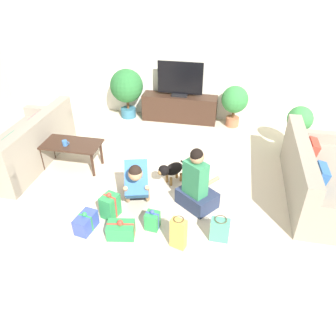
% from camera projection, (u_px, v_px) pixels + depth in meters
% --- Properties ---
extents(ground_plane, '(16.00, 16.00, 0.00)m').
position_uv_depth(ground_plane, '(158.00, 183.00, 5.22)').
color(ground_plane, beige).
extents(wall_back, '(8.40, 0.06, 2.60)m').
position_uv_depth(wall_back, '(186.00, 56.00, 6.64)').
color(wall_back, white).
rests_on(wall_back, ground_plane).
extents(sofa_left, '(0.93, 2.09, 0.83)m').
position_uv_depth(sofa_left, '(26.00, 146.00, 5.61)').
color(sofa_left, gray).
rests_on(sofa_left, ground_plane).
extents(sofa_right, '(0.93, 2.09, 0.83)m').
position_uv_depth(sofa_right, '(318.00, 179.00, 4.81)').
color(sofa_right, gray).
rests_on(sofa_right, ground_plane).
extents(coffee_table, '(1.02, 0.51, 0.46)m').
position_uv_depth(coffee_table, '(70.00, 146.00, 5.39)').
color(coffee_table, '#382319').
rests_on(coffee_table, ground_plane).
extents(tv_console, '(1.57, 0.39, 0.55)m').
position_uv_depth(tv_console, '(180.00, 108.00, 7.00)').
color(tv_console, '#382319').
rests_on(tv_console, ground_plane).
extents(tv, '(0.93, 0.20, 0.71)m').
position_uv_depth(tv, '(180.00, 81.00, 6.68)').
color(tv, black).
rests_on(tv, tv_console).
extents(potted_plant_back_left, '(0.70, 0.70, 1.05)m').
position_uv_depth(potted_plant_back_left, '(127.00, 88.00, 6.93)').
color(potted_plant_back_left, '#336B84').
rests_on(potted_plant_back_left, ground_plane).
extents(potted_plant_corner_right, '(0.46, 0.46, 0.83)m').
position_uv_depth(potted_plant_corner_right, '(299.00, 125.00, 5.86)').
color(potted_plant_corner_right, '#4C4C51').
rests_on(potted_plant_corner_right, ground_plane).
extents(potted_plant_back_right, '(0.54, 0.54, 0.85)m').
position_uv_depth(potted_plant_back_right, '(235.00, 101.00, 6.63)').
color(potted_plant_back_right, '#A36042').
rests_on(potted_plant_back_right, ground_plane).
extents(person_kneeling, '(0.51, 0.83, 0.79)m').
position_uv_depth(person_kneeling, '(137.00, 181.00, 4.68)').
color(person_kneeling, '#23232D').
rests_on(person_kneeling, ground_plane).
extents(person_sitting, '(0.66, 0.63, 0.96)m').
position_uv_depth(person_sitting, '(197.00, 186.00, 4.57)').
color(person_sitting, '#283351').
rests_on(person_sitting, ground_plane).
extents(dog, '(0.39, 0.43, 0.37)m').
position_uv_depth(dog, '(171.00, 170.00, 5.09)').
color(dog, black).
rests_on(dog, ground_plane).
extents(gift_box_a, '(0.24, 0.36, 0.29)m').
position_uv_depth(gift_box_a, '(86.00, 222.00, 4.29)').
color(gift_box_a, '#3D51BC').
rests_on(gift_box_a, ground_plane).
extents(gift_box_b, '(0.38, 0.28, 0.27)m').
position_uv_depth(gift_box_b, '(121.00, 230.00, 4.19)').
color(gift_box_b, '#2D934C').
rests_on(gift_box_b, ground_plane).
extents(gift_box_c, '(0.19, 0.18, 0.30)m').
position_uv_depth(gift_box_c, '(152.00, 220.00, 4.31)').
color(gift_box_c, '#2D934C').
rests_on(gift_box_c, ground_plane).
extents(gift_box_d, '(0.26, 0.29, 0.39)m').
position_uv_depth(gift_box_d, '(110.00, 206.00, 4.49)').
color(gift_box_d, '#2D934C').
rests_on(gift_box_d, ground_plane).
extents(gift_bag_a, '(0.21, 0.15, 0.45)m').
position_uv_depth(gift_bag_a, '(178.00, 233.00, 3.98)').
color(gift_bag_a, '#E5B74C').
rests_on(gift_bag_a, ground_plane).
extents(gift_bag_b, '(0.24, 0.16, 0.34)m').
position_uv_depth(gift_bag_b, '(220.00, 230.00, 4.12)').
color(gift_bag_b, '#4CA384').
rests_on(gift_bag_b, ground_plane).
extents(mug, '(0.12, 0.08, 0.09)m').
position_uv_depth(mug, '(65.00, 143.00, 5.27)').
color(mug, '#386BAD').
rests_on(mug, coffee_table).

